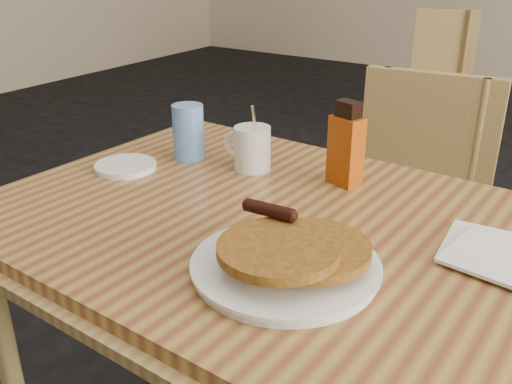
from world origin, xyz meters
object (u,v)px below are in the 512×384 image
(pancake_plate, at_px, (287,258))
(blue_tumbler, at_px, (188,132))
(chair_main_far, at_px, (411,198))
(syrup_bottle, at_px, (346,147))
(coffee_mug, at_px, (251,147))
(main_table, at_px, (292,244))
(chair_wall_extra, at_px, (437,67))

(pancake_plate, height_order, blue_tumbler, blue_tumbler)
(chair_main_far, bearing_deg, syrup_bottle, -93.00)
(blue_tumbler, bearing_deg, coffee_mug, 8.21)
(main_table, relative_size, coffee_mug, 8.10)
(chair_main_far, distance_m, coffee_mug, 0.65)
(main_table, xyz_separation_m, coffee_mug, (-0.21, 0.17, 0.09))
(chair_main_far, distance_m, syrup_bottle, 0.61)
(chair_wall_extra, bearing_deg, chair_main_far, -94.32)
(chair_main_far, xyz_separation_m, syrup_bottle, (0.02, -0.52, 0.31))
(coffee_mug, bearing_deg, blue_tumbler, -151.16)
(pancake_plate, relative_size, coffee_mug, 1.92)
(syrup_bottle, bearing_deg, coffee_mug, -152.55)
(syrup_bottle, bearing_deg, pancake_plate, -60.14)
(main_table, distance_m, chair_main_far, 0.76)
(pancake_plate, distance_m, blue_tumbler, 0.53)
(syrup_bottle, relative_size, blue_tumbler, 1.39)
(blue_tumbler, bearing_deg, main_table, -22.87)
(coffee_mug, distance_m, blue_tumbler, 0.16)
(main_table, distance_m, syrup_bottle, 0.24)
(chair_main_far, bearing_deg, coffee_mug, -113.40)
(chair_main_far, bearing_deg, main_table, -93.33)
(pancake_plate, bearing_deg, coffee_mug, 131.15)
(chair_main_far, xyz_separation_m, coffee_mug, (-0.19, -0.56, 0.28))
(coffee_mug, distance_m, syrup_bottle, 0.21)
(chair_wall_extra, distance_m, pancake_plate, 2.99)
(chair_wall_extra, xyz_separation_m, coffee_mug, (0.37, -2.58, 0.30))
(blue_tumbler, bearing_deg, syrup_bottle, 9.19)
(chair_main_far, bearing_deg, blue_tumbler, -125.42)
(chair_wall_extra, height_order, syrup_bottle, syrup_bottle)
(pancake_plate, bearing_deg, blue_tumbler, 145.50)
(chair_main_far, relative_size, pancake_plate, 3.06)
(syrup_bottle, bearing_deg, chair_main_far, 109.50)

